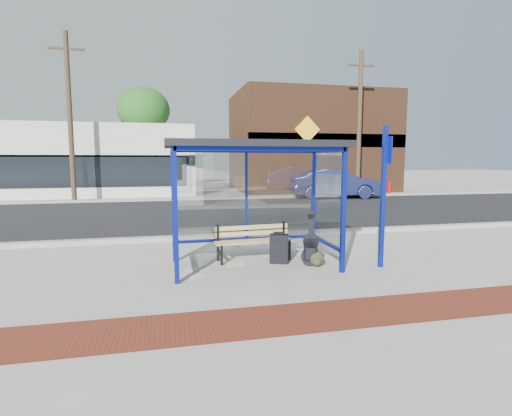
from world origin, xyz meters
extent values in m
plane|color=#B2ADA0|center=(0.00, 0.00, 0.00)|extent=(120.00, 120.00, 0.00)
cube|color=maroon|center=(0.00, -2.60, 0.01)|extent=(60.00, 1.00, 0.01)
cube|color=gray|center=(0.00, 2.90, 0.06)|extent=(60.00, 0.25, 0.12)
cube|color=black|center=(0.00, 8.00, 0.00)|extent=(60.00, 10.00, 0.00)
cube|color=gray|center=(0.00, 13.10, 0.06)|extent=(60.00, 0.25, 0.12)
cube|color=#B2ADA0|center=(0.00, 15.00, 0.00)|extent=(60.00, 4.00, 0.01)
cube|color=navy|center=(-1.50, -0.75, 1.15)|extent=(0.08, 0.08, 2.30)
cube|color=navy|center=(1.50, -0.75, 1.15)|extent=(0.08, 0.08, 2.30)
cube|color=navy|center=(-1.50, 0.75, 1.15)|extent=(0.08, 0.08, 2.30)
cube|color=navy|center=(1.50, 0.75, 1.15)|extent=(0.08, 0.08, 2.30)
cube|color=navy|center=(0.00, 0.75, 2.26)|extent=(3.00, 0.08, 0.08)
cube|color=navy|center=(0.00, -0.75, 2.26)|extent=(3.00, 0.08, 0.08)
cube|color=navy|center=(-1.50, 0.00, 2.26)|extent=(0.08, 1.50, 0.08)
cube|color=navy|center=(1.50, 0.00, 2.26)|extent=(0.08, 1.50, 0.08)
cube|color=navy|center=(0.00, 0.75, 0.40)|extent=(3.00, 0.08, 0.06)
cube|color=navy|center=(-1.50, 0.00, 0.40)|extent=(0.08, 1.50, 0.06)
cube|color=navy|center=(1.50, 0.00, 0.40)|extent=(0.08, 1.50, 0.06)
cube|color=navy|center=(0.00, 0.75, 1.35)|extent=(0.05, 0.05, 1.90)
cube|color=silver|center=(0.00, 0.75, 1.31)|extent=(2.84, 0.01, 1.82)
cube|color=silver|center=(-1.50, 0.00, 1.31)|extent=(0.02, 1.34, 1.82)
cube|color=silver|center=(1.50, 0.00, 1.31)|extent=(0.02, 1.34, 1.82)
cube|color=black|center=(0.00, 0.00, 2.36)|extent=(3.30, 1.80, 0.12)
cube|color=silver|center=(-9.00, 18.00, 2.00)|extent=(18.00, 6.00, 4.00)
cube|color=black|center=(-9.00, 15.05, 2.00)|extent=(18.00, 0.10, 0.60)
cube|color=black|center=(-9.00, 14.98, 1.40)|extent=(17.00, 0.04, 1.60)
cube|color=#59331E|center=(8.00, 18.50, 3.20)|extent=(10.00, 7.00, 6.40)
cube|color=black|center=(8.00, 15.05, 3.20)|extent=(10.00, 0.10, 0.80)
cube|color=yellow|center=(6.50, 14.95, 3.80)|extent=(1.56, 0.06, 1.56)
cylinder|color=#4C3826|center=(-3.00, 22.00, 2.50)|extent=(0.36, 0.36, 5.00)
ellipsoid|color=#174D16|center=(-3.00, 22.00, 5.50)|extent=(3.60, 3.60, 3.06)
cylinder|color=#4C3826|center=(12.50, 22.00, 2.50)|extent=(0.36, 0.36, 5.00)
ellipsoid|color=#174D16|center=(12.50, 22.00, 5.50)|extent=(3.60, 3.60, 3.06)
cylinder|color=#4C3826|center=(-6.00, 13.40, 4.00)|extent=(0.24, 0.24, 8.00)
cube|color=#4C3826|center=(-6.00, 13.40, 7.20)|extent=(1.60, 0.10, 0.10)
cylinder|color=#4C3826|center=(9.00, 13.40, 4.00)|extent=(0.24, 0.24, 8.00)
cube|color=#4C3826|center=(9.00, 13.40, 7.20)|extent=(1.60, 0.10, 0.10)
cube|color=black|center=(-0.60, 0.24, 0.20)|extent=(0.05, 0.05, 0.40)
cube|color=black|center=(-0.63, 0.59, 0.38)|extent=(0.05, 0.05, 0.76)
cube|color=black|center=(-0.62, 0.42, 0.20)|extent=(0.07, 0.37, 0.04)
cube|color=black|center=(0.83, 0.36, 0.20)|extent=(0.05, 0.05, 0.40)
cube|color=black|center=(0.80, 0.71, 0.38)|extent=(0.05, 0.05, 0.76)
cube|color=black|center=(0.82, 0.53, 0.20)|extent=(0.07, 0.37, 0.04)
cube|color=tan|center=(0.11, 0.33, 0.40)|extent=(1.62, 0.21, 0.03)
cube|color=tan|center=(0.10, 0.43, 0.40)|extent=(1.62, 0.21, 0.03)
cube|color=tan|center=(0.10, 0.52, 0.40)|extent=(1.62, 0.21, 0.03)
cube|color=tan|center=(0.09, 0.62, 0.40)|extent=(1.62, 0.21, 0.03)
cube|color=tan|center=(0.09, 0.66, 0.54)|extent=(1.62, 0.15, 0.09)
cube|color=tan|center=(0.09, 0.66, 0.67)|extent=(1.62, 0.15, 0.09)
cylinder|color=black|center=(1.10, -0.18, 0.19)|extent=(0.39, 0.24, 0.38)
cylinder|color=black|center=(1.10, -0.18, 0.48)|extent=(0.33, 0.22, 0.31)
cube|color=black|center=(1.10, -0.18, 0.33)|extent=(0.29, 0.20, 0.45)
cube|color=black|center=(1.10, -0.18, 0.79)|extent=(0.13, 0.12, 0.45)
cube|color=black|center=(1.10, -0.18, 0.98)|extent=(0.16, 0.14, 0.09)
cube|color=black|center=(0.55, 0.15, 0.30)|extent=(0.43, 0.34, 0.58)
cylinder|color=black|center=(0.42, 0.20, 0.03)|extent=(0.12, 0.22, 0.05)
cylinder|color=black|center=(0.68, 0.11, 0.03)|extent=(0.12, 0.22, 0.05)
cube|color=black|center=(0.55, 0.15, 0.62)|extent=(0.23, 0.12, 0.04)
cube|color=black|center=(0.51, 0.04, 0.32)|extent=(0.28, 0.12, 0.32)
ellipsoid|color=#2C2B18|center=(1.20, -0.25, 0.16)|extent=(0.32, 0.26, 0.32)
ellipsoid|color=#2C2B18|center=(1.18, -0.34, 0.12)|extent=(0.18, 0.15, 0.17)
cube|color=#2C2B18|center=(1.21, -0.23, 0.31)|extent=(0.10, 0.06, 0.03)
cube|color=navy|center=(2.40, -0.56, 1.35)|extent=(0.08, 0.08, 2.70)
cube|color=navy|center=(2.45, -0.56, 2.25)|extent=(0.03, 0.34, 0.51)
cube|color=white|center=(-1.15, 0.07, 0.00)|extent=(0.38, 0.32, 0.01)
cube|color=white|center=(-1.19, -0.37, 0.00)|extent=(0.42, 0.44, 0.01)
cube|color=white|center=(-0.35, 0.26, 0.00)|extent=(0.39, 0.32, 0.01)
imported|color=#1B234D|center=(7.23, 12.47, 0.79)|extent=(4.92, 2.17, 1.57)
cylinder|color=#AB0C12|center=(11.09, 13.52, 0.32)|extent=(0.21, 0.21, 0.64)
sphere|color=#AB0C12|center=(11.09, 13.52, 0.67)|extent=(0.24, 0.24, 0.24)
cylinder|color=#AB0C12|center=(11.09, 13.52, 0.43)|extent=(0.36, 0.19, 0.11)
camera|label=1|loc=(-1.64, -7.41, 2.09)|focal=28.00mm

